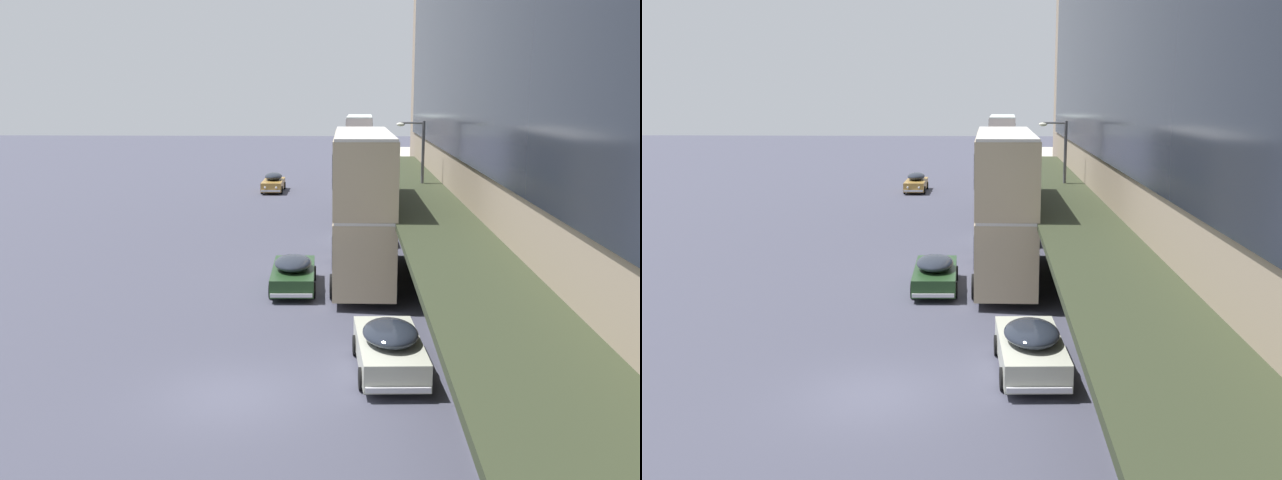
{
  "view_description": "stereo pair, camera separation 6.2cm",
  "coord_description": "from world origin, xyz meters",
  "views": [
    {
      "loc": [
        3.08,
        -17.93,
        8.03
      ],
      "look_at": [
        1.86,
        12.1,
        1.83
      ],
      "focal_mm": 40.0,
      "sensor_mm": 36.0,
      "label": 1
    },
    {
      "loc": [
        3.15,
        -17.93,
        8.03
      ],
      "look_at": [
        1.86,
        12.1,
        1.83
      ],
      "focal_mm": 40.0,
      "sensor_mm": 36.0,
      "label": 2
    }
  ],
  "objects": [
    {
      "name": "sedan_trailing_near",
      "position": [
        -3.2,
        40.97,
        0.77
      ],
      "size": [
        1.82,
        4.9,
        1.57
      ],
      "color": "olive",
      "rests_on": "ground"
    },
    {
      "name": "pedestrian_at_kerb",
      "position": [
        7.44,
        6.7,
        1.18
      ],
      "size": [
        0.33,
        0.62,
        1.86
      ],
      "color": "black",
      "rests_on": "sidewalk_kerb"
    },
    {
      "name": "ground",
      "position": [
        0.0,
        0.0,
        0.0
      ],
      "size": [
        240.0,
        240.0,
        0.0
      ],
      "primitive_type": "plane",
      "color": "#3F404F"
    },
    {
      "name": "vw_van",
      "position": [
        4.03,
        21.23,
        1.1
      ],
      "size": [
        1.92,
        4.55,
        1.96
      ],
      "color": "beige",
      "rests_on": "ground"
    },
    {
      "name": "transit_bus_kerbside_rear",
      "position": [
        4.1,
        53.3,
        3.18
      ],
      "size": [
        2.88,
        9.79,
        5.88
      ],
      "color": "beige",
      "rests_on": "ground"
    },
    {
      "name": "sedan_oncoming_front",
      "position": [
        0.81,
        10.76,
        0.72
      ],
      "size": [
        2.01,
        4.78,
        1.45
      ],
      "color": "#1F3C1E",
      "rests_on": "ground"
    },
    {
      "name": "sedan_second_mid",
      "position": [
        4.31,
        1.87,
        0.76
      ],
      "size": [
        2.14,
        4.63,
        1.54
      ],
      "color": "beige",
      "rests_on": "ground"
    },
    {
      "name": "transit_bus_kerbside_front",
      "position": [
        3.68,
        12.47,
        3.47
      ],
      "size": [
        2.69,
        9.83,
        6.44
      ],
      "color": "tan",
      "rests_on": "ground"
    },
    {
      "name": "street_lamp",
      "position": [
        6.77,
        19.62,
        3.95
      ],
      "size": [
        1.5,
        0.28,
        6.48
      ],
      "color": "#4C4C51",
      "rests_on": "sidewalk_kerb"
    }
  ]
}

